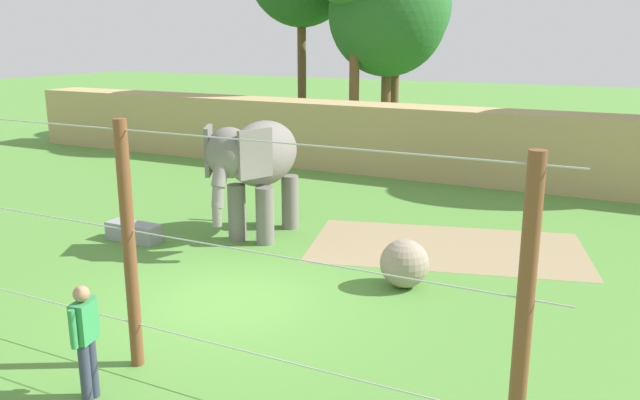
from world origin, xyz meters
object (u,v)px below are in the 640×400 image
zookeeper (86,338)px  feed_trough (134,232)px  elephant (257,161)px  enrichment_ball (404,263)px

zookeeper → feed_trough: size_ratio=1.19×
elephant → feed_trough: (-2.57, -1.64, -1.71)m
enrichment_ball → zookeeper: size_ratio=0.58×
enrichment_ball → zookeeper: zookeeper is taller
enrichment_ball → feed_trough: 6.91m
feed_trough → zookeeper: bearing=-52.1°
zookeeper → feed_trough: 7.29m
elephant → zookeeper: (1.89, -7.37, -1.00)m
elephant → zookeeper: bearing=-75.6°
elephant → feed_trough: elephant is taller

